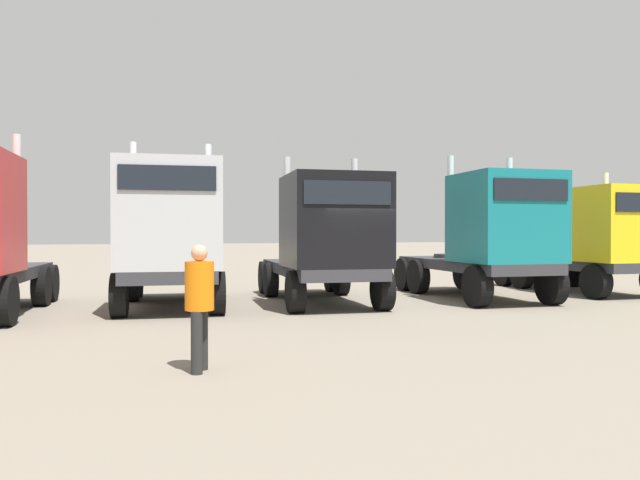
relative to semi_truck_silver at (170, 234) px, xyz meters
name	(u,v)px	position (x,y,z in m)	size (l,w,h in m)	color
ground	(361,310)	(4.49, -1.52, -1.91)	(200.00, 200.00, 0.00)	gray
semi_truck_silver	(170,234)	(0.00, 0.00, 0.00)	(3.36, 6.08, 4.26)	#333338
semi_truck_black	(328,238)	(3.99, -0.49, -0.13)	(3.31, 6.51, 3.99)	#333338
semi_truck_teal	(492,236)	(8.71, -1.11, -0.06)	(3.17, 6.35, 4.14)	#333338
semi_truck_yellow	(599,238)	(13.09, -0.62, -0.15)	(2.98, 6.09, 3.92)	#333338
visitor_in_hivis	(199,298)	(-0.46, -6.96, -0.89)	(0.53, 0.53, 1.76)	#262626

